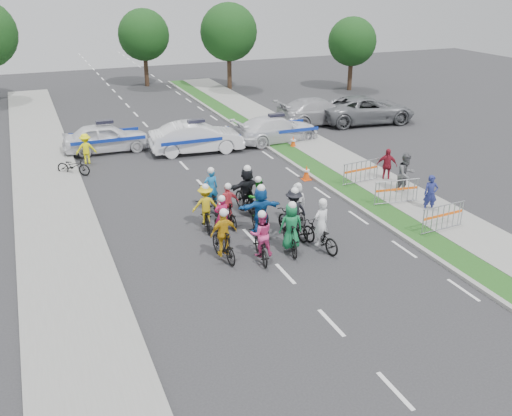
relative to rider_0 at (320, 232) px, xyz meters
name	(u,v)px	position (x,y,z in m)	size (l,w,h in m)	color
ground	(285,274)	(-1.87, -1.16, -0.64)	(90.00, 90.00, 0.00)	#28282B
curb_right	(344,197)	(3.23, 3.84, -0.58)	(0.20, 60.00, 0.12)	gray
grass_strip	(358,195)	(3.93, 3.84, -0.58)	(1.20, 60.00, 0.11)	#204416
sidewalk_right	(393,189)	(5.73, 3.84, -0.57)	(2.40, 60.00, 0.13)	gray
sidewalk_left	(61,243)	(-8.37, 3.84, -0.57)	(3.00, 60.00, 0.13)	gray
rider_0	(320,232)	(0.00, 0.00, 0.00)	(1.01, 1.99, 1.94)	black
rider_1	(291,232)	(-1.04, 0.21, 0.10)	(0.88, 1.88, 1.91)	black
rider_2	(261,241)	(-2.21, 0.06, 0.04)	(0.93, 1.87, 1.83)	black
rider_3	(224,240)	(-3.36, 0.55, 0.09)	(0.98, 1.84, 1.89)	black
rider_4	(293,217)	(-0.42, 1.30, 0.11)	(1.15, 1.98, 1.95)	black
rider_5	(260,214)	(-1.48, 1.85, 0.20)	(1.64, 1.95, 2.02)	black
rider_6	(222,224)	(-2.90, 2.08, -0.06)	(0.63, 1.71, 1.73)	black
rider_7	(297,207)	(0.26, 2.36, 0.02)	(0.70, 1.59, 1.67)	black
rider_8	(257,203)	(-1.02, 3.23, 0.04)	(0.81, 1.83, 1.82)	black
rider_9	(228,209)	(-2.29, 3.10, 0.04)	(0.91, 1.70, 1.76)	black
rider_10	(206,211)	(-3.13, 3.23, 0.06)	(1.08, 1.85, 1.81)	black
rider_11	(247,193)	(-1.16, 4.00, 0.21)	(1.67, 1.99, 2.04)	black
rider_12	(211,196)	(-2.40, 4.80, -0.02)	(0.70, 1.85, 1.87)	black
police_car_0	(106,138)	(-5.02, 14.78, 0.13)	(1.82, 4.53, 1.55)	white
police_car_1	(197,138)	(-0.57, 12.78, 0.17)	(1.72, 4.94, 1.63)	white
police_car_2	(276,129)	(4.21, 13.04, 0.10)	(2.06, 5.07, 1.47)	white
civilian_sedan	(319,111)	(8.43, 15.81, 0.17)	(2.28, 5.60, 1.63)	#ADADB2
civilian_suv	(367,110)	(11.38, 14.87, 0.21)	(2.83, 6.14, 1.71)	slate
spectator_0	(431,194)	(5.71, 1.31, 0.13)	(0.56, 0.37, 1.54)	navy
spectator_1	(406,174)	(5.92, 3.27, 0.30)	(0.91, 0.71, 1.87)	#55565A
spectator_2	(387,165)	(6.12, 4.96, 0.16)	(0.93, 0.39, 1.59)	maroon
marshal_hiviz	(86,149)	(-6.28, 13.05, 0.13)	(0.99, 0.57, 1.54)	#F5F20C
barrier_0	(443,219)	(4.83, -0.53, -0.08)	(2.00, 0.50, 1.12)	#A5A8AD
barrier_1	(396,193)	(4.83, 2.36, -0.08)	(2.00, 0.50, 1.12)	#A5A8AD
barrier_2	(361,173)	(4.83, 5.09, -0.08)	(2.00, 0.50, 1.12)	#A5A8AD
cone_0	(306,173)	(2.86, 6.61, -0.30)	(0.40, 0.40, 0.70)	#F24C0C
cone_1	(293,142)	(4.54, 11.49, -0.30)	(0.40, 0.40, 0.70)	#F24C0C
parked_bike	(73,166)	(-7.09, 11.47, -0.20)	(0.59, 1.68, 0.88)	black
tree_1	(229,32)	(7.13, 28.84, 3.90)	(4.55, 4.55, 6.82)	#382619
tree_2	(352,42)	(16.13, 24.84, 3.20)	(3.85, 3.85, 5.77)	#382619
tree_4	(144,35)	(1.13, 32.84, 3.55)	(4.20, 4.20, 6.30)	#382619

